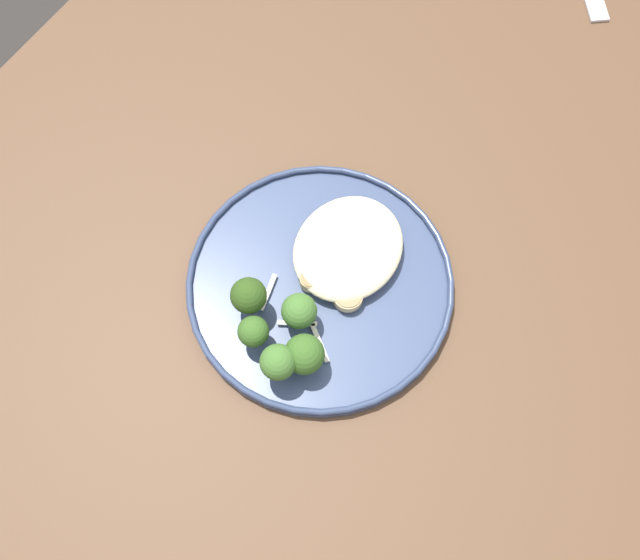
{
  "coord_description": "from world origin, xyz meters",
  "views": [
    {
      "loc": [
        0.3,
        0.16,
        1.5
      ],
      "look_at": [
        0.05,
        -0.01,
        0.76
      ],
      "focal_mm": 42.16,
      "sensor_mm": 36.0,
      "label": 1
    }
  ],
  "objects_px": {
    "seared_scallop_left_edge": "(344,260)",
    "seared_scallop_on_noodles": "(346,220)",
    "seared_scallop_rear_pale": "(325,241)",
    "broccoli_floret_left_leaning": "(304,354)",
    "seared_scallop_center_golden": "(311,280)",
    "broccoli_floret_front_edge": "(249,296)",
    "seared_scallop_half_hidden": "(348,297)",
    "seared_scallop_tiny_bay": "(322,265)",
    "dinner_plate": "(320,284)",
    "broccoli_floret_small_sprig": "(295,309)",
    "seared_scallop_front_small": "(346,238)",
    "broccoli_floret_near_rim": "(253,332)",
    "broccoli_floret_beside_noodles": "(278,363)"
  },
  "relations": [
    {
      "from": "dinner_plate",
      "to": "broccoli_floret_beside_noodles",
      "type": "relative_size",
      "value": 4.97
    },
    {
      "from": "seared_scallop_front_small",
      "to": "seared_scallop_tiny_bay",
      "type": "xyz_separation_m",
      "value": [
        0.04,
        -0.0,
        0.0
      ]
    },
    {
      "from": "seared_scallop_front_small",
      "to": "broccoli_floret_left_leaning",
      "type": "distance_m",
      "value": 0.15
    },
    {
      "from": "seared_scallop_left_edge",
      "to": "broccoli_floret_small_sprig",
      "type": "distance_m",
      "value": 0.08
    },
    {
      "from": "broccoli_floret_front_edge",
      "to": "broccoli_floret_left_leaning",
      "type": "bearing_deg",
      "value": 76.68
    },
    {
      "from": "broccoli_floret_small_sprig",
      "to": "broccoli_floret_front_edge",
      "type": "height_order",
      "value": "broccoli_floret_front_edge"
    },
    {
      "from": "seared_scallop_tiny_bay",
      "to": "broccoli_floret_beside_noodles",
      "type": "relative_size",
      "value": 0.4
    },
    {
      "from": "broccoli_floret_small_sprig",
      "to": "seared_scallop_front_small",
      "type": "bearing_deg",
      "value": -177.39
    },
    {
      "from": "broccoli_floret_small_sprig",
      "to": "broccoli_floret_left_leaning",
      "type": "distance_m",
      "value": 0.05
    },
    {
      "from": "seared_scallop_left_edge",
      "to": "broccoli_floret_small_sprig",
      "type": "height_order",
      "value": "broccoli_floret_small_sprig"
    },
    {
      "from": "broccoli_floret_front_edge",
      "to": "broccoli_floret_small_sprig",
      "type": "bearing_deg",
      "value": 109.35
    },
    {
      "from": "seared_scallop_left_edge",
      "to": "seared_scallop_on_noodles",
      "type": "xyz_separation_m",
      "value": [
        -0.04,
        -0.02,
        -0.0
      ]
    },
    {
      "from": "seared_scallop_rear_pale",
      "to": "seared_scallop_center_golden",
      "type": "relative_size",
      "value": 1.33
    },
    {
      "from": "seared_scallop_on_noodles",
      "to": "broccoli_floret_left_leaning",
      "type": "bearing_deg",
      "value": 17.85
    },
    {
      "from": "seared_scallop_front_small",
      "to": "seared_scallop_center_golden",
      "type": "relative_size",
      "value": 1.44
    },
    {
      "from": "seared_scallop_on_noodles",
      "to": "broccoli_floret_small_sprig",
      "type": "bearing_deg",
      "value": 7.44
    },
    {
      "from": "seared_scallop_half_hidden",
      "to": "broccoli_floret_left_leaning",
      "type": "bearing_deg",
      "value": 0.52
    },
    {
      "from": "seared_scallop_half_hidden",
      "to": "broccoli_floret_left_leaning",
      "type": "xyz_separation_m",
      "value": [
        0.08,
        0.0,
        0.02
      ]
    },
    {
      "from": "seared_scallop_tiny_bay",
      "to": "broccoli_floret_near_rim",
      "type": "distance_m",
      "value": 0.11
    },
    {
      "from": "seared_scallop_front_small",
      "to": "seared_scallop_tiny_bay",
      "type": "relative_size",
      "value": 1.45
    },
    {
      "from": "seared_scallop_center_golden",
      "to": "broccoli_floret_beside_noodles",
      "type": "height_order",
      "value": "broccoli_floret_beside_noodles"
    },
    {
      "from": "broccoli_floret_small_sprig",
      "to": "broccoli_floret_beside_noodles",
      "type": "bearing_deg",
      "value": 18.09
    },
    {
      "from": "seared_scallop_on_noodles",
      "to": "broccoli_floret_small_sprig",
      "type": "xyz_separation_m",
      "value": [
        0.12,
        0.02,
        0.02
      ]
    },
    {
      "from": "seared_scallop_left_edge",
      "to": "seared_scallop_on_noodles",
      "type": "height_order",
      "value": "same"
    },
    {
      "from": "seared_scallop_left_edge",
      "to": "broccoli_floret_front_edge",
      "type": "relative_size",
      "value": 0.49
    },
    {
      "from": "dinner_plate",
      "to": "seared_scallop_on_noodles",
      "type": "distance_m",
      "value": 0.08
    },
    {
      "from": "broccoli_floret_beside_noodles",
      "to": "broccoli_floret_left_leaning",
      "type": "bearing_deg",
      "value": 145.11
    },
    {
      "from": "seared_scallop_rear_pale",
      "to": "seared_scallop_tiny_bay",
      "type": "distance_m",
      "value": 0.03
    },
    {
      "from": "seared_scallop_center_golden",
      "to": "broccoli_floret_near_rim",
      "type": "distance_m",
      "value": 0.09
    },
    {
      "from": "seared_scallop_center_golden",
      "to": "broccoli_floret_front_edge",
      "type": "relative_size",
      "value": 0.41
    },
    {
      "from": "dinner_plate",
      "to": "seared_scallop_on_noodles",
      "type": "height_order",
      "value": "seared_scallop_on_noodles"
    },
    {
      "from": "seared_scallop_left_edge",
      "to": "seared_scallop_rear_pale",
      "type": "bearing_deg",
      "value": -106.81
    },
    {
      "from": "seared_scallop_on_noodles",
      "to": "seared_scallop_front_small",
      "type": "bearing_deg",
      "value": 33.15
    },
    {
      "from": "dinner_plate",
      "to": "broccoli_floret_beside_noodles",
      "type": "height_order",
      "value": "broccoli_floret_beside_noodles"
    },
    {
      "from": "seared_scallop_front_small",
      "to": "broccoli_floret_small_sprig",
      "type": "xyz_separation_m",
      "value": [
        0.11,
        0.0,
        0.02
      ]
    },
    {
      "from": "seared_scallop_rear_pale",
      "to": "seared_scallop_left_edge",
      "type": "bearing_deg",
      "value": 73.19
    },
    {
      "from": "broccoli_floret_left_leaning",
      "to": "broccoli_floret_front_edge",
      "type": "xyz_separation_m",
      "value": [
        -0.02,
        -0.08,
        0.01
      ]
    },
    {
      "from": "seared_scallop_left_edge",
      "to": "broccoli_floret_near_rim",
      "type": "xyz_separation_m",
      "value": [
        0.12,
        -0.03,
        0.02
      ]
    },
    {
      "from": "seared_scallop_half_hidden",
      "to": "broccoli_floret_beside_noodles",
      "type": "xyz_separation_m",
      "value": [
        0.11,
        -0.02,
        0.03
      ]
    },
    {
      "from": "seared_scallop_rear_pale",
      "to": "broccoli_floret_near_rim",
      "type": "relative_size",
      "value": 0.65
    },
    {
      "from": "broccoli_floret_beside_noodles",
      "to": "seared_scallop_on_noodles",
      "type": "bearing_deg",
      "value": -169.03
    },
    {
      "from": "dinner_plate",
      "to": "seared_scallop_center_golden",
      "type": "bearing_deg",
      "value": -50.61
    },
    {
      "from": "seared_scallop_rear_pale",
      "to": "broccoli_floret_front_edge",
      "type": "height_order",
      "value": "broccoli_floret_front_edge"
    },
    {
      "from": "seared_scallop_half_hidden",
      "to": "seared_scallop_tiny_bay",
      "type": "xyz_separation_m",
      "value": [
        -0.02,
        -0.04,
        0.0
      ]
    },
    {
      "from": "seared_scallop_half_hidden",
      "to": "broccoli_floret_small_sprig",
      "type": "bearing_deg",
      "value": -35.43
    },
    {
      "from": "seared_scallop_tiny_bay",
      "to": "broccoli_floret_beside_noodles",
      "type": "bearing_deg",
      "value": 12.75
    },
    {
      "from": "seared_scallop_half_hidden",
      "to": "seared_scallop_tiny_bay",
      "type": "relative_size",
      "value": 1.39
    },
    {
      "from": "seared_scallop_tiny_bay",
      "to": "broccoli_floret_front_edge",
      "type": "xyz_separation_m",
      "value": [
        0.08,
        -0.04,
        0.03
      ]
    },
    {
      "from": "dinner_plate",
      "to": "broccoli_floret_left_leaning",
      "type": "bearing_deg",
      "value": 23.37
    },
    {
      "from": "broccoli_floret_left_leaning",
      "to": "broccoli_floret_front_edge",
      "type": "distance_m",
      "value": 0.08
    }
  ]
}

